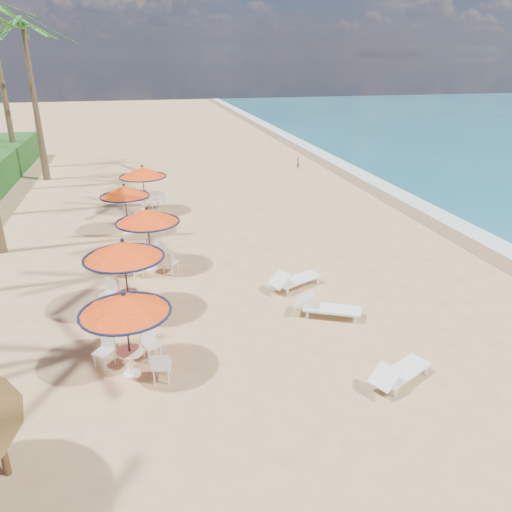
{
  "coord_description": "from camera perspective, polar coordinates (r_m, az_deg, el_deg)",
  "views": [
    {
      "loc": [
        -4.66,
        -10.32,
        7.22
      ],
      "look_at": [
        -1.25,
        4.14,
        1.2
      ],
      "focal_mm": 35.0,
      "sensor_mm": 36.0,
      "label": 1
    }
  ],
  "objects": [
    {
      "name": "lounger_near",
      "position": [
        12.44,
        16.02,
        -12.69
      ],
      "size": [
        1.88,
        1.35,
        0.65
      ],
      "rotation": [
        0.0,
        0.0,
        0.48
      ],
      "color": "white",
      "rests_on": "ground"
    },
    {
      "name": "lounger_far",
      "position": [
        16.52,
        4.32,
        -2.69
      ],
      "size": [
        2.0,
        1.35,
        0.69
      ],
      "rotation": [
        0.0,
        0.0,
        0.43
      ],
      "color": "white",
      "rests_on": "ground"
    },
    {
      "name": "station_2",
      "position": [
        17.86,
        -12.22,
        3.61
      ],
      "size": [
        2.26,
        2.26,
        2.35
      ],
      "color": "black",
      "rests_on": "ground"
    },
    {
      "name": "ground",
      "position": [
        13.43,
        9.47,
        -10.81
      ],
      "size": [
        160.0,
        160.0,
        0.0
      ],
      "primitive_type": "plane",
      "color": "tan",
      "rests_on": "ground"
    },
    {
      "name": "lounger_mid",
      "position": [
        14.88,
        7.92,
        -5.76
      ],
      "size": [
        2.03,
        1.41,
        0.7
      ],
      "rotation": [
        0.0,
        0.0,
        -0.45
      ],
      "color": "white",
      "rests_on": "ground"
    },
    {
      "name": "station_1",
      "position": [
        14.72,
        -15.11,
        -0.14
      ],
      "size": [
        2.33,
        2.33,
        2.43
      ],
      "color": "black",
      "rests_on": "ground"
    },
    {
      "name": "station_0",
      "position": [
        12.01,
        -14.53,
        -6.4
      ],
      "size": [
        2.15,
        2.15,
        2.24
      ],
      "color": "black",
      "rests_on": "ground"
    },
    {
      "name": "person",
      "position": [
        34.43,
        4.82,
        10.6
      ],
      "size": [
        0.26,
        0.34,
        0.85
      ],
      "primitive_type": "imported",
      "rotation": [
        0.0,
        0.0,
        1.78
      ],
      "color": "#96644C",
      "rests_on": "ground"
    },
    {
      "name": "foam_strip",
      "position": [
        25.68,
        20.41,
        4.32
      ],
      "size": [
        1.2,
        140.0,
        0.04
      ],
      "primitive_type": "cube",
      "color": "white",
      "rests_on": "ground"
    },
    {
      "name": "palm_6",
      "position": [
        33.15,
        -24.99,
        22.0
      ],
      "size": [
        5.0,
        5.0,
        9.06
      ],
      "color": "brown",
      "rests_on": "ground"
    },
    {
      "name": "wetsand_band",
      "position": [
        25.21,
        18.69,
        4.23
      ],
      "size": [
        1.4,
        140.0,
        0.02
      ],
      "primitive_type": "cube",
      "color": "olive",
      "rests_on": "ground"
    },
    {
      "name": "station_4",
      "position": [
        24.87,
        -12.64,
        8.77
      ],
      "size": [
        2.27,
        2.37,
        2.37
      ],
      "color": "black",
      "rests_on": "ground"
    },
    {
      "name": "station_3",
      "position": [
        22.0,
        -14.75,
        6.73
      ],
      "size": [
        2.11,
        2.2,
        2.2
      ],
      "color": "black",
      "rests_on": "ground"
    }
  ]
}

